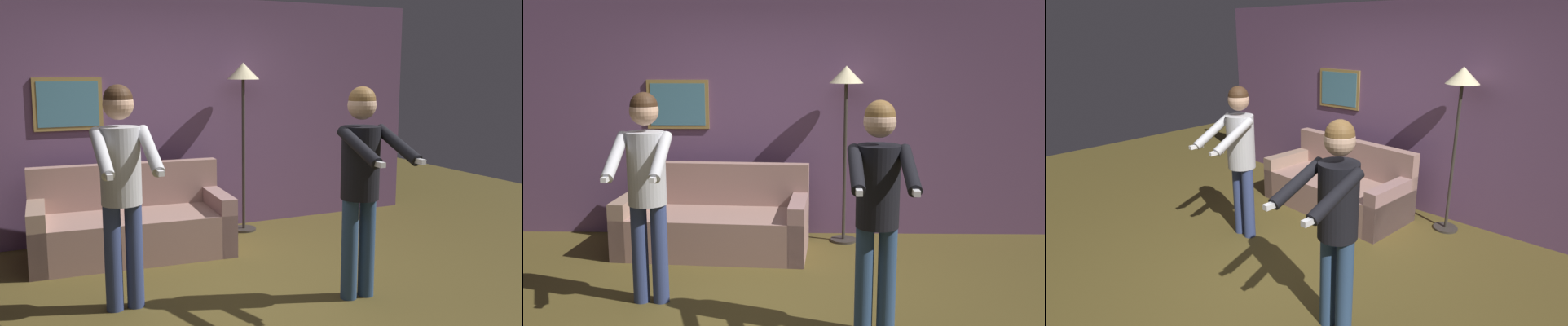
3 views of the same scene
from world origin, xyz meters
The scene contains 6 objects.
ground_plane centered at (0.00, 0.00, 0.00)m, with size 12.00×12.00×0.00m, color #50431D.
back_wall_assembly centered at (-0.01, 2.20, 1.30)m, with size 6.40×0.09×2.60m.
couch centered at (-0.52, 1.54, 0.28)m, with size 1.96×0.99×0.87m.
torchiere_lamp centered at (0.84, 1.89, 1.60)m, with size 0.36×0.36×1.89m.
person_standing_left centered at (-0.87, 0.22, 1.03)m, with size 0.43×0.67×1.71m.
person_standing_right centered at (0.87, -0.34, 1.02)m, with size 0.45×0.70×1.69m.
Camera 2 is at (0.30, -4.22, 1.94)m, focal length 40.00 mm.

